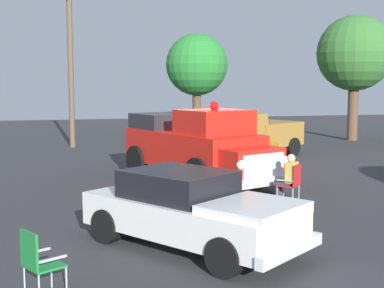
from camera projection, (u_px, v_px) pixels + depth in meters
ground_plane at (208, 179)px, 17.38m from camera, size 60.00×60.00×0.00m
vintage_fire_truck at (196, 144)px, 16.78m from camera, size 6.33×4.25×2.59m
classic_hot_rod at (192, 210)px, 10.07m from camera, size 4.62×4.05×1.46m
parked_pickup at (253, 134)px, 22.29m from camera, size 3.97×5.05×1.90m
lawn_chair_near_truck at (292, 181)px, 13.90m from camera, size 0.69×0.69×1.02m
lawn_chair_by_car at (37, 259)px, 7.73m from camera, size 0.67×0.67×1.02m
lawn_chair_spare at (272, 154)px, 19.06m from camera, size 0.68×0.68×1.02m
spectator_seated at (288, 176)px, 13.96m from camera, size 0.64×0.64×1.29m
oak_tree_right at (197, 65)px, 30.92m from camera, size 3.60×3.60×5.98m
oak_tree_distant at (355, 54)px, 28.64m from camera, size 4.06×4.06×6.76m
utility_pole at (71, 62)px, 25.52m from camera, size 1.70×0.34×7.93m
traffic_cone at (174, 152)px, 21.87m from camera, size 0.40×0.40×0.64m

